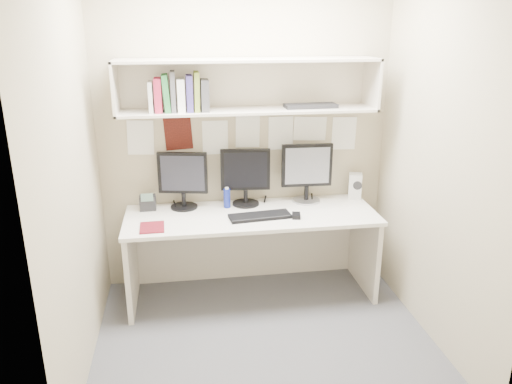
{
  "coord_description": "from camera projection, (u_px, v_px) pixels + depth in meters",
  "views": [
    {
      "loc": [
        -0.53,
        -3.04,
        2.17
      ],
      "look_at": [
        -0.01,
        0.35,
        1.01
      ],
      "focal_mm": 35.0,
      "sensor_mm": 36.0,
      "label": 1
    }
  ],
  "objects": [
    {
      "name": "desk_phone",
      "position": [
        148.0,
        202.0,
        4.05
      ],
      "size": [
        0.13,
        0.12,
        0.16
      ],
      "rotation": [
        0.0,
        0.0,
        0.01
      ],
      "color": "black",
      "rests_on": "desk"
    },
    {
      "name": "hutch_tray",
      "position": [
        311.0,
        106.0,
        3.93
      ],
      "size": [
        0.42,
        0.17,
        0.03
      ],
      "primitive_type": "cube",
      "rotation": [
        0.0,
        0.0,
        0.04
      ],
      "color": "black",
      "rests_on": "overhead_hutch"
    },
    {
      "name": "maroon_notebook",
      "position": [
        152.0,
        227.0,
        3.7
      ],
      "size": [
        0.18,
        0.22,
        0.01
      ],
      "primitive_type": "cube",
      "rotation": [
        0.0,
        0.0,
        0.03
      ],
      "color": "maroon",
      "rests_on": "desk"
    },
    {
      "name": "book_stack",
      "position": [
        179.0,
        94.0,
        3.72
      ],
      "size": [
        0.44,
        0.18,
        0.3
      ],
      "color": "silver",
      "rests_on": "overhead_hutch"
    },
    {
      "name": "desk",
      "position": [
        252.0,
        254.0,
        4.1
      ],
      "size": [
        2.0,
        0.7,
        0.73
      ],
      "color": "silver",
      "rests_on": "floor"
    },
    {
      "name": "floor",
      "position": [
        265.0,
        339.0,
        3.61
      ],
      "size": [
        2.4,
        2.0,
        0.01
      ],
      "primitive_type": "cube",
      "color": "#4A4A50",
      "rests_on": "ground"
    },
    {
      "name": "pinned_papers",
      "position": [
        245.0,
        140.0,
        4.14
      ],
      "size": [
        1.92,
        0.01,
        0.48
      ],
      "primitive_type": null,
      "color": "white",
      "rests_on": "wall_back"
    },
    {
      "name": "monitor_left",
      "position": [
        183.0,
        178.0,
        4.04
      ],
      "size": [
        0.4,
        0.22,
        0.47
      ],
      "rotation": [
        0.0,
        0.0,
        -0.19
      ],
      "color": "black",
      "rests_on": "desk"
    },
    {
      "name": "speaker",
      "position": [
        355.0,
        186.0,
        4.31
      ],
      "size": [
        0.14,
        0.14,
        0.22
      ],
      "rotation": [
        0.0,
        0.0,
        -0.32
      ],
      "color": "silver",
      "rests_on": "desk"
    },
    {
      "name": "blue_bottle",
      "position": [
        227.0,
        198.0,
        4.09
      ],
      "size": [
        0.06,
        0.06,
        0.17
      ],
      "color": "navy",
      "rests_on": "desk"
    },
    {
      "name": "overhead_hutch",
      "position": [
        247.0,
        85.0,
        3.87
      ],
      "size": [
        2.0,
        0.38,
        0.4
      ],
      "color": "beige",
      "rests_on": "wall_back"
    },
    {
      "name": "keyboard",
      "position": [
        260.0,
        216.0,
        3.89
      ],
      "size": [
        0.5,
        0.22,
        0.02
      ],
      "primitive_type": "cube",
      "rotation": [
        0.0,
        0.0,
        0.11
      ],
      "color": "black",
      "rests_on": "desk"
    },
    {
      "name": "wall_front",
      "position": [
        303.0,
        226.0,
        2.26
      ],
      "size": [
        2.4,
        0.02,
        2.6
      ],
      "primitive_type": "cube",
      "color": "tan",
      "rests_on": "ground"
    },
    {
      "name": "mouse",
      "position": [
        296.0,
        216.0,
        3.9
      ],
      "size": [
        0.08,
        0.11,
        0.03
      ],
      "primitive_type": "cube",
      "rotation": [
        0.0,
        0.0,
        -0.2
      ],
      "color": "black",
      "rests_on": "desk"
    },
    {
      "name": "wall_left",
      "position": [
        71.0,
        175.0,
        3.02
      ],
      "size": [
        0.02,
        2.0,
        2.6
      ],
      "primitive_type": "cube",
      "color": "tan",
      "rests_on": "ground"
    },
    {
      "name": "wall_back",
      "position": [
        245.0,
        134.0,
        4.13
      ],
      "size": [
        2.4,
        0.02,
        2.6
      ],
      "primitive_type": "cube",
      "color": "tan",
      "rests_on": "ground"
    },
    {
      "name": "wall_right",
      "position": [
        440.0,
        159.0,
        3.37
      ],
      "size": [
        0.02,
        2.0,
        2.6
      ],
      "primitive_type": "cube",
      "color": "tan",
      "rests_on": "ground"
    },
    {
      "name": "monitor_center",
      "position": [
        245.0,
        175.0,
        4.11
      ],
      "size": [
        0.41,
        0.22,
        0.47
      ],
      "rotation": [
        0.0,
        0.0,
        -0.1
      ],
      "color": "black",
      "rests_on": "desk"
    },
    {
      "name": "monitor_right",
      "position": [
        307.0,
        171.0,
        4.18
      ],
      "size": [
        0.43,
        0.23,
        0.5
      ],
      "rotation": [
        0.0,
        0.0,
        -0.03
      ],
      "color": "#A5A5AA",
      "rests_on": "desk"
    }
  ]
}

